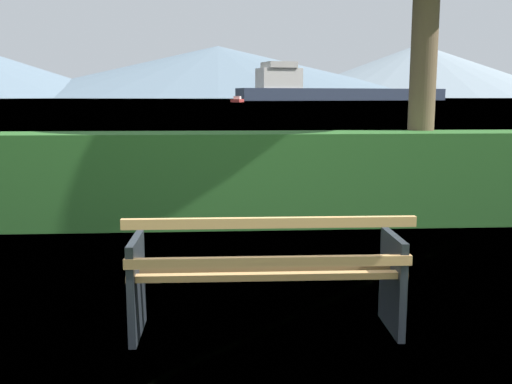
# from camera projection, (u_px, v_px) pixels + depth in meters

# --- Properties ---
(ground_plane) EXTENTS (1400.00, 1400.00, 0.00)m
(ground_plane) POSITION_uv_depth(u_px,v_px,m) (266.00, 330.00, 4.10)
(ground_plane) COLOR #567A38
(water_surface) EXTENTS (620.00, 620.00, 0.00)m
(water_surface) POSITION_uv_depth(u_px,v_px,m) (218.00, 99.00, 307.36)
(water_surface) COLOR #7A99A8
(water_surface) RESTS_ON ground_plane
(park_bench) EXTENTS (1.85, 0.59, 0.87)m
(park_bench) POSITION_uv_depth(u_px,v_px,m) (266.00, 273.00, 3.97)
(park_bench) COLOR tan
(park_bench) RESTS_ON ground_plane
(hedge_row) EXTENTS (13.69, 0.79, 1.17)m
(hedge_row) POSITION_uv_depth(u_px,v_px,m) (244.00, 179.00, 7.41)
(hedge_row) COLOR #285B23
(hedge_row) RESTS_ON ground_plane
(cargo_ship_large) EXTENTS (80.16, 31.14, 13.32)m
(cargo_ship_large) POSITION_uv_depth(u_px,v_px,m) (329.00, 90.00, 212.74)
(cargo_ship_large) COLOR #2D384C
(cargo_ship_large) RESTS_ON water_surface
(sailboat_mid) EXTENTS (3.76, 7.43, 1.58)m
(sailboat_mid) POSITION_uv_depth(u_px,v_px,m) (237.00, 100.00, 153.77)
(sailboat_mid) COLOR #B2332D
(sailboat_mid) RESTS_ON water_surface
(distant_hills) EXTENTS (822.91, 473.34, 62.24)m
(distant_hills) POSITION_uv_depth(u_px,v_px,m) (150.00, 68.00, 558.55)
(distant_hills) COLOR slate
(distant_hills) RESTS_ON ground_plane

